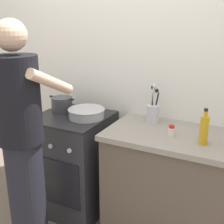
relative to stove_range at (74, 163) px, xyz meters
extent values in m
cube|color=silver|center=(0.55, 0.35, 0.80)|extent=(3.20, 0.10, 2.50)
cube|color=brown|center=(0.90, 0.00, -0.02)|extent=(0.96, 0.56, 0.86)
cube|color=gray|center=(0.90, 0.00, 0.43)|extent=(1.00, 0.60, 0.04)
cube|color=#2D2D33|center=(0.00, 0.00, -0.01)|extent=(0.60, 0.60, 0.88)
cube|color=#232326|center=(0.00, 0.00, 0.44)|extent=(0.60, 0.60, 0.02)
cube|color=black|center=(0.00, -0.30, -0.03)|extent=(0.51, 0.01, 0.40)
cylinder|color=silver|center=(-0.18, -0.31, 0.29)|extent=(0.04, 0.01, 0.04)
cylinder|color=silver|center=(0.00, -0.31, 0.29)|extent=(0.04, 0.01, 0.04)
cylinder|color=silver|center=(0.18, -0.31, 0.29)|extent=(0.04, 0.01, 0.04)
cylinder|color=#38383D|center=(-0.14, 0.05, 0.52)|extent=(0.19, 0.19, 0.13)
cube|color=black|center=(-0.25, 0.05, 0.58)|extent=(0.04, 0.02, 0.01)
cube|color=black|center=(-0.03, 0.05, 0.58)|extent=(0.04, 0.02, 0.01)
cylinder|color=#B7B7BC|center=(0.14, 0.01, 0.49)|extent=(0.30, 0.30, 0.08)
torus|color=#B7B7BC|center=(0.14, 0.01, 0.52)|extent=(0.31, 0.31, 0.01)
cylinder|color=silver|center=(0.67, 0.16, 0.52)|extent=(0.10, 0.10, 0.14)
cylinder|color=white|center=(0.66, 0.18, 0.60)|extent=(0.03, 0.02, 0.26)
sphere|color=white|center=(0.66, 0.18, 0.74)|extent=(0.03, 0.03, 0.03)
cylinder|color=black|center=(0.66, 0.17, 0.60)|extent=(0.02, 0.03, 0.25)
sphere|color=black|center=(0.66, 0.17, 0.73)|extent=(0.03, 0.03, 0.03)
cylinder|color=silver|center=(0.66, 0.17, 0.59)|extent=(0.03, 0.03, 0.24)
sphere|color=silver|center=(0.66, 0.17, 0.72)|extent=(0.03, 0.03, 0.03)
cylinder|color=silver|center=(0.67, 0.16, 0.60)|extent=(0.02, 0.03, 0.27)
sphere|color=silver|center=(0.67, 0.16, 0.75)|extent=(0.03, 0.03, 0.03)
cylinder|color=black|center=(0.68, 0.19, 0.59)|extent=(0.05, 0.04, 0.22)
sphere|color=black|center=(0.68, 0.19, 0.71)|extent=(0.03, 0.03, 0.03)
cylinder|color=silver|center=(0.88, -0.05, 0.48)|extent=(0.04, 0.04, 0.06)
cylinder|color=red|center=(0.88, -0.05, 0.52)|extent=(0.04, 0.04, 0.02)
cylinder|color=gold|center=(1.11, -0.09, 0.55)|extent=(0.06, 0.06, 0.19)
cylinder|color=gold|center=(1.11, -0.09, 0.66)|extent=(0.03, 0.03, 0.04)
cylinder|color=black|center=(1.11, -0.09, 0.69)|extent=(0.03, 0.03, 0.02)
cylinder|color=black|center=(0.01, -0.61, 0.00)|extent=(0.26, 0.26, 0.90)
cylinder|color=black|center=(0.01, -0.61, 0.74)|extent=(0.30, 0.30, 0.58)
sphere|color=#D3AA8C|center=(0.01, -0.61, 1.15)|extent=(0.20, 0.20, 0.20)
cylinder|color=#D3AA8C|center=(-0.16, -0.47, 0.85)|extent=(0.07, 0.41, 0.24)
cylinder|color=#D3AA8C|center=(0.18, -0.47, 0.85)|extent=(0.07, 0.41, 0.24)
camera|label=1|loc=(1.38, -1.95, 1.25)|focal=46.64mm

